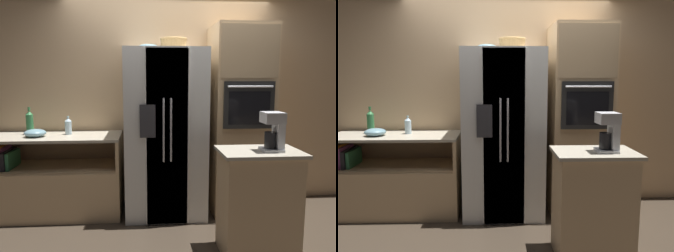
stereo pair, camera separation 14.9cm
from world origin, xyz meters
The scene contains 12 objects.
ground_plane centered at (0.00, 0.00, 0.00)m, with size 20.00×20.00×0.00m, color #382D23.
wall_back centered at (0.00, 0.45, 1.40)m, with size 12.00×0.06×2.80m.
counter_left centered at (-1.32, 0.09, 0.34)m, with size 1.48×0.67×0.93m.
refrigerator centered at (-0.06, 0.04, 0.95)m, with size 0.90×0.79×1.89m.
wall_oven centered at (0.82, 0.09, 1.09)m, with size 0.67×0.73×2.16m.
island_counter centered at (0.70, -0.96, 0.48)m, with size 0.70×0.49×0.95m.
wicker_basket centered at (0.04, 0.10, 1.96)m, with size 0.31×0.31×0.13m.
fruit_bowl centered at (-0.24, 0.13, 1.92)m, with size 0.22×0.22×0.06m.
bottle_tall centered at (-1.17, 0.15, 1.02)m, with size 0.08×0.08×0.21m.
bottle_short centered at (-1.62, 0.19, 1.07)m, with size 0.08×0.08×0.32m.
mixing_bowl centered at (-1.50, 0.01, 0.97)m, with size 0.24×0.24×0.09m.
coffee_maker centered at (0.81, -0.99, 1.13)m, with size 0.17×0.18×0.33m.
Camera 2 is at (-0.15, -3.67, 1.56)m, focal length 35.00 mm.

